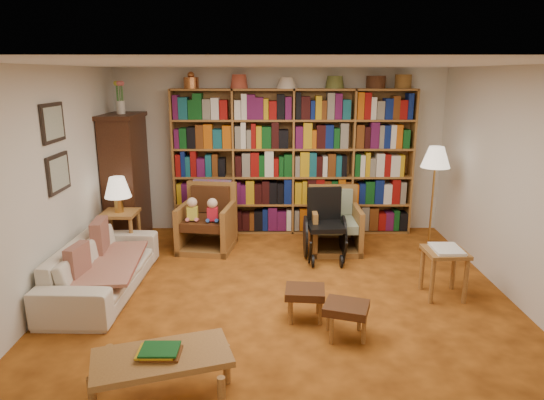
{
  "coord_description": "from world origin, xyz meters",
  "views": [
    {
      "loc": [
        -0.14,
        -4.94,
        2.41
      ],
      "look_at": [
        -0.12,
        0.6,
        0.96
      ],
      "focal_mm": 32.0,
      "sensor_mm": 36.0,
      "label": 1
    }
  ],
  "objects_px": {
    "sofa": "(103,267)",
    "armchair_sage": "(334,225)",
    "floor_lamp": "(436,161)",
    "footstool_b": "(346,310)",
    "side_table_lamp": "(120,223)",
    "wheelchair": "(325,227)",
    "coffee_table": "(162,360)",
    "side_table_papers": "(445,259)",
    "footstool_a": "(305,294)",
    "armchair_leather": "(207,221)"
  },
  "relations": [
    {
      "from": "sofa",
      "to": "armchair_sage",
      "type": "xyz_separation_m",
      "value": [
        2.81,
        1.4,
        0.04
      ]
    },
    {
      "from": "floor_lamp",
      "to": "footstool_b",
      "type": "xyz_separation_m",
      "value": [
        -1.52,
        -2.32,
        -0.99
      ]
    },
    {
      "from": "side_table_lamp",
      "to": "armchair_sage",
      "type": "xyz_separation_m",
      "value": [
        2.91,
        0.34,
        -0.15
      ]
    },
    {
      "from": "footstool_b",
      "to": "wheelchair",
      "type": "bearing_deg",
      "value": 89.49
    },
    {
      "from": "wheelchair",
      "to": "coffee_table",
      "type": "distance_m",
      "value": 3.35
    },
    {
      "from": "floor_lamp",
      "to": "wheelchair",
      "type": "bearing_deg",
      "value": -170.51
    },
    {
      "from": "sofa",
      "to": "wheelchair",
      "type": "height_order",
      "value": "wheelchair"
    },
    {
      "from": "side_table_papers",
      "to": "coffee_table",
      "type": "bearing_deg",
      "value": -146.93
    },
    {
      "from": "side_table_papers",
      "to": "footstool_a",
      "type": "bearing_deg",
      "value": -161.72
    },
    {
      "from": "side_table_lamp",
      "to": "side_table_papers",
      "type": "height_order",
      "value": "side_table_lamp"
    },
    {
      "from": "wheelchair",
      "to": "side_table_papers",
      "type": "bearing_deg",
      "value": -45.34
    },
    {
      "from": "armchair_sage",
      "to": "footstool_b",
      "type": "relative_size",
      "value": 1.8
    },
    {
      "from": "footstool_a",
      "to": "coffee_table",
      "type": "distance_m",
      "value": 1.71
    },
    {
      "from": "footstool_a",
      "to": "sofa",
      "type": "bearing_deg",
      "value": 163.17
    },
    {
      "from": "sofa",
      "to": "footstool_b",
      "type": "xyz_separation_m",
      "value": [
        2.62,
        -1.03,
        -0.01
      ]
    },
    {
      "from": "footstool_b",
      "to": "coffee_table",
      "type": "xyz_separation_m",
      "value": [
        -1.52,
        -0.91,
        0.06
      ]
    },
    {
      "from": "side_table_papers",
      "to": "footstool_b",
      "type": "height_order",
      "value": "side_table_papers"
    },
    {
      "from": "side_table_papers",
      "to": "footstool_a",
      "type": "height_order",
      "value": "side_table_papers"
    },
    {
      "from": "armchair_leather",
      "to": "armchair_sage",
      "type": "bearing_deg",
      "value": -1.59
    },
    {
      "from": "sofa",
      "to": "armchair_leather",
      "type": "xyz_separation_m",
      "value": [
        1.01,
        1.45,
        0.09
      ]
    },
    {
      "from": "sofa",
      "to": "side_table_papers",
      "type": "bearing_deg",
      "value": -90.91
    },
    {
      "from": "floor_lamp",
      "to": "side_table_papers",
      "type": "xyz_separation_m",
      "value": [
        -0.31,
        -1.45,
        -0.82
      ]
    },
    {
      "from": "floor_lamp",
      "to": "footstool_b",
      "type": "height_order",
      "value": "floor_lamp"
    },
    {
      "from": "side_table_lamp",
      "to": "footstool_b",
      "type": "bearing_deg",
      "value": -37.53
    },
    {
      "from": "armchair_sage",
      "to": "footstool_b",
      "type": "xyz_separation_m",
      "value": [
        -0.19,
        -2.43,
        -0.06
      ]
    },
    {
      "from": "footstool_b",
      "to": "coffee_table",
      "type": "bearing_deg",
      "value": -149.19
    },
    {
      "from": "footstool_a",
      "to": "floor_lamp",
      "type": "bearing_deg",
      "value": 46.4
    },
    {
      "from": "floor_lamp",
      "to": "footstool_b",
      "type": "relative_size",
      "value": 3.04
    },
    {
      "from": "armchair_leather",
      "to": "armchair_sage",
      "type": "distance_m",
      "value": 1.8
    },
    {
      "from": "floor_lamp",
      "to": "armchair_sage",
      "type": "bearing_deg",
      "value": 175.33
    },
    {
      "from": "sofa",
      "to": "armchair_sage",
      "type": "distance_m",
      "value": 3.14
    },
    {
      "from": "side_table_lamp",
      "to": "armchair_leather",
      "type": "bearing_deg",
      "value": 19.52
    },
    {
      "from": "wheelchair",
      "to": "floor_lamp",
      "type": "height_order",
      "value": "floor_lamp"
    },
    {
      "from": "armchair_sage",
      "to": "wheelchair",
      "type": "distance_m",
      "value": 0.41
    },
    {
      "from": "sofa",
      "to": "side_table_papers",
      "type": "distance_m",
      "value": 3.83
    },
    {
      "from": "side_table_lamp",
      "to": "coffee_table",
      "type": "height_order",
      "value": "side_table_lamp"
    },
    {
      "from": "footstool_b",
      "to": "floor_lamp",
      "type": "bearing_deg",
      "value": 56.86
    },
    {
      "from": "footstool_a",
      "to": "coffee_table",
      "type": "xyz_separation_m",
      "value": [
        -1.16,
        -1.26,
        0.06
      ]
    },
    {
      "from": "armchair_leather",
      "to": "coffee_table",
      "type": "xyz_separation_m",
      "value": [
        0.09,
        -3.39,
        -0.04
      ]
    },
    {
      "from": "armchair_leather",
      "to": "sofa",
      "type": "bearing_deg",
      "value": -124.94
    },
    {
      "from": "side_table_lamp",
      "to": "wheelchair",
      "type": "height_order",
      "value": "wheelchair"
    },
    {
      "from": "sofa",
      "to": "wheelchair",
      "type": "xyz_separation_m",
      "value": [
        2.63,
        1.04,
        0.14
      ]
    },
    {
      "from": "armchair_sage",
      "to": "wheelchair",
      "type": "bearing_deg",
      "value": -115.97
    },
    {
      "from": "sofa",
      "to": "armchair_sage",
      "type": "bearing_deg",
      "value": -62.01
    },
    {
      "from": "sofa",
      "to": "footstool_a",
      "type": "bearing_deg",
      "value": -105.29
    },
    {
      "from": "armchair_leather",
      "to": "footstool_a",
      "type": "xyz_separation_m",
      "value": [
        1.24,
        -2.13,
        -0.11
      ]
    },
    {
      "from": "armchair_sage",
      "to": "footstool_b",
      "type": "height_order",
      "value": "armchair_sage"
    },
    {
      "from": "wheelchair",
      "to": "footstool_b",
      "type": "bearing_deg",
      "value": -90.51
    },
    {
      "from": "armchair_sage",
      "to": "floor_lamp",
      "type": "distance_m",
      "value": 1.62
    },
    {
      "from": "wheelchair",
      "to": "footstool_a",
      "type": "relative_size",
      "value": 2.24
    }
  ]
}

